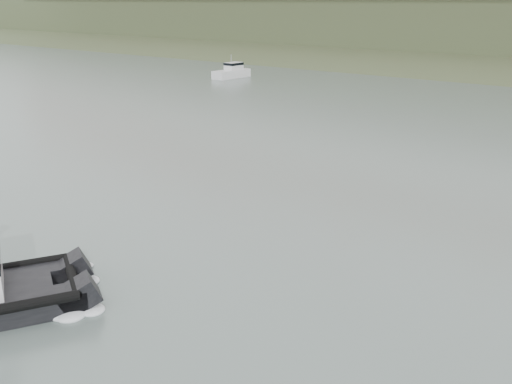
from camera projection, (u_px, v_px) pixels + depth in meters
ground at (92, 303)px, 22.09m from camera, size 400.00×400.00×0.00m
motorboat at (232, 72)px, 86.30m from camera, size 2.40×6.55×3.56m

